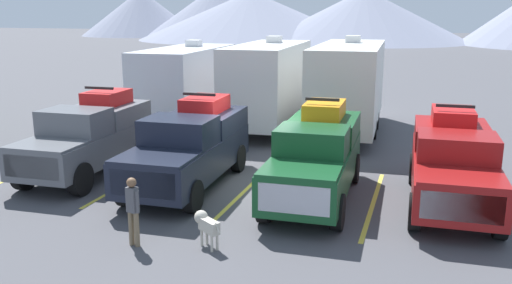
{
  "coord_description": "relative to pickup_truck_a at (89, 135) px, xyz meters",
  "views": [
    {
      "loc": [
        4.8,
        -14.93,
        5.05
      ],
      "look_at": [
        0.0,
        0.23,
        1.2
      ],
      "focal_mm": 38.27,
      "sensor_mm": 36.0,
      "label": 1
    }
  ],
  "objects": [
    {
      "name": "pickup_truck_c",
      "position": [
        7.28,
        -0.17,
        -0.02
      ],
      "size": [
        2.2,
        5.64,
        2.66
      ],
      "color": "#144723",
      "rests_on": "ground"
    },
    {
      "name": "ground_plane",
      "position": [
        5.24,
        0.59,
        -1.22
      ],
      "size": [
        240.0,
        240.0,
        0.0
      ],
      "primitive_type": "plane",
      "color": "#47474C"
    },
    {
      "name": "person_a",
      "position": [
        4.13,
        -4.52,
        -0.32
      ],
      "size": [
        0.34,
        0.23,
        1.56
      ],
      "color": "#726047",
      "rests_on": "ground"
    },
    {
      "name": "pickup_truck_a",
      "position": [
        0.0,
        0.0,
        0.0
      ],
      "size": [
        2.28,
        5.28,
        2.66
      ],
      "color": "#595B60",
      "rests_on": "ground"
    },
    {
      "name": "lot_stripe_b",
      "position": [
        1.62,
        -0.19,
        -1.22
      ],
      "size": [
        0.12,
        5.5,
        0.01
      ],
      "primitive_type": "cube",
      "color": "gold",
      "rests_on": "ground"
    },
    {
      "name": "mountain_ridge",
      "position": [
        10.65,
        82.09,
        4.43
      ],
      "size": [
        139.83,
        42.31,
        14.25
      ],
      "color": "gray",
      "rests_on": "ground"
    },
    {
      "name": "dog",
      "position": [
        5.64,
        -4.07,
        -0.69
      ],
      "size": [
        0.75,
        0.57,
        0.77
      ],
      "color": "beige",
      "rests_on": "ground"
    },
    {
      "name": "lot_stripe_c",
      "position": [
        5.24,
        -0.19,
        -1.22
      ],
      "size": [
        0.12,
        5.5,
        0.01
      ],
      "primitive_type": "cube",
      "color": "gold",
      "rests_on": "ground"
    },
    {
      "name": "lot_stripe_d",
      "position": [
        8.87,
        -0.19,
        -1.22
      ],
      "size": [
        0.12,
        5.5,
        0.01
      ],
      "primitive_type": "cube",
      "color": "gold",
      "rests_on": "ground"
    },
    {
      "name": "pickup_truck_b",
      "position": [
        3.52,
        -0.15,
        -0.02
      ],
      "size": [
        2.33,
        5.71,
        2.62
      ],
      "color": "black",
      "rests_on": "ground"
    },
    {
      "name": "camper_trailer_a",
      "position": [
        -0.38,
        8.15,
        0.74
      ],
      "size": [
        2.91,
        8.18,
        3.71
      ],
      "color": "silver",
      "rests_on": "ground"
    },
    {
      "name": "camper_trailer_c",
      "position": [
        6.9,
        8.35,
        0.88
      ],
      "size": [
        2.9,
        9.18,
        3.99
      ],
      "color": "silver",
      "rests_on": "ground"
    },
    {
      "name": "pickup_truck_d",
      "position": [
        10.82,
        0.39,
        -0.05
      ],
      "size": [
        2.3,
        5.55,
        2.56
      ],
      "color": "maroon",
      "rests_on": "ground"
    },
    {
      "name": "lot_stripe_a",
      "position": [
        -2.0,
        -0.19,
        -1.22
      ],
      "size": [
        0.12,
        5.5,
        0.01
      ],
      "primitive_type": "cube",
      "color": "gold",
      "rests_on": "ground"
    },
    {
      "name": "camper_trailer_b",
      "position": [
        3.47,
        8.16,
        0.85
      ],
      "size": [
        2.78,
        8.45,
        3.95
      ],
      "color": "white",
      "rests_on": "ground"
    }
  ]
}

